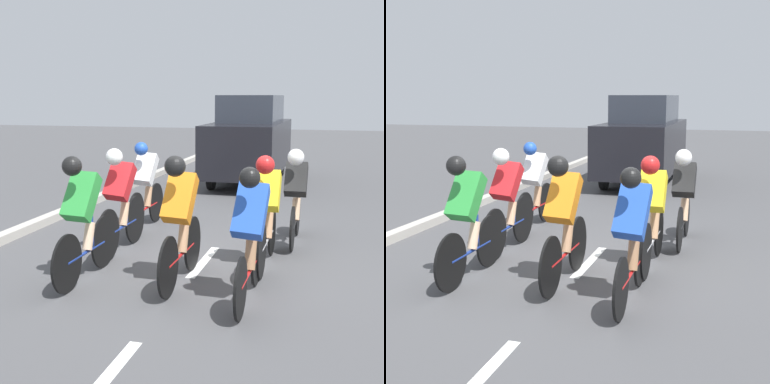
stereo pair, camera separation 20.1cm
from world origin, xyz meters
TOP-DOWN VIEW (x-y plane):
  - ground_plane at (0.00, 0.00)m, footprint 60.00×60.00m
  - lane_stripe_near at (0.00, 3.09)m, footprint 0.12×1.40m
  - lane_stripe_mid at (0.00, -0.11)m, footprint 0.12×1.40m
  - lane_stripe_far at (0.00, -3.31)m, footprint 0.12×1.40m
  - curb at (3.20, -0.11)m, footprint 0.20×25.95m
  - cyclist_white at (1.38, -1.61)m, footprint 0.36×1.67m
  - cyclist_green at (1.20, 1.02)m, footprint 0.34×1.65m
  - cyclist_black at (-1.10, -1.33)m, footprint 0.32×1.62m
  - cyclist_yellow at (-0.84, -0.09)m, footprint 0.32×1.73m
  - cyclist_blue at (-0.83, 1.19)m, footprint 0.36×1.69m
  - cyclist_orange at (0.05, 0.84)m, footprint 0.35×1.71m
  - cyclist_red at (1.24, -0.20)m, footprint 0.36×1.70m
  - support_car at (0.54, -7.12)m, footprint 1.70×4.51m

SIDE VIEW (x-z plane):
  - ground_plane at x=0.00m, z-range 0.00..0.00m
  - lane_stripe_near at x=0.00m, z-range 0.00..0.01m
  - lane_stripe_mid at x=0.00m, z-range 0.00..0.01m
  - lane_stripe_far at x=0.00m, z-range 0.00..0.01m
  - curb at x=3.20m, z-range 0.00..0.14m
  - cyclist_white at x=1.38m, z-range 0.03..1.52m
  - cyclist_black at x=-1.10m, z-range 0.05..1.52m
  - cyclist_yellow at x=-0.84m, z-range 0.04..1.54m
  - cyclist_red at x=1.24m, z-range 0.04..1.55m
  - cyclist_blue at x=-0.83m, z-range 0.04..1.56m
  - cyclist_green at x=1.20m, z-range 0.04..1.58m
  - cyclist_orange at x=0.05m, z-range 0.04..1.61m
  - support_car at x=0.54m, z-range 0.00..2.23m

